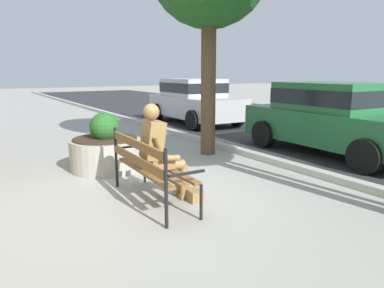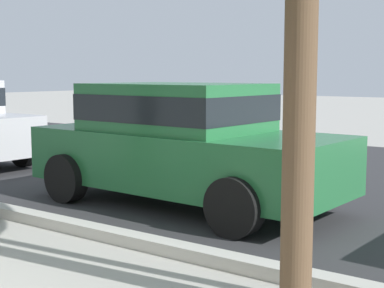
{
  "view_description": "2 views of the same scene",
  "coord_description": "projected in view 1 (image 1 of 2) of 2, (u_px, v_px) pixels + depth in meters",
  "views": [
    {
      "loc": [
        4.45,
        -2.1,
        1.77
      ],
      "look_at": [
        0.21,
        0.6,
        0.75
      ],
      "focal_mm": 32.92,
      "sensor_mm": 36.0,
      "label": 1
    },
    {
      "loc": [
        4.06,
        -1.24,
        1.68
      ],
      "look_at": [
        -0.2,
        4.63,
        0.8
      ],
      "focal_mm": 54.12,
      "sensor_mm": 36.0,
      "label": 2
    }
  ],
  "objects": [
    {
      "name": "ground_plane",
      "position": [
        150.0,
        196.0,
        5.14
      ],
      "size": [
        80.0,
        80.0,
        0.0
      ],
      "primitive_type": "plane",
      "color": "#9E9B93"
    },
    {
      "name": "parked_car_green",
      "position": [
        333.0,
        116.0,
        7.7
      ],
      "size": [
        4.17,
        2.06,
        1.56
      ],
      "color": "#236638",
      "rests_on": "ground"
    },
    {
      "name": "curb_stone",
      "position": [
        289.0,
        165.0,
        6.65
      ],
      "size": [
        60.0,
        0.2,
        0.12
      ],
      "primitive_type": "cube",
      "color": "#B2AFA8",
      "rests_on": "ground"
    },
    {
      "name": "park_bench",
      "position": [
        148.0,
        164.0,
        4.8
      ],
      "size": [
        1.82,
        0.6,
        0.95
      ],
      "color": "brown",
      "rests_on": "ground"
    },
    {
      "name": "concrete_planter",
      "position": [
        106.0,
        150.0,
        6.53
      ],
      "size": [
        1.3,
        1.3,
        1.06
      ],
      "color": "#A8A399",
      "rests_on": "ground"
    },
    {
      "name": "parked_car_silver",
      "position": [
        194.0,
        100.0,
        12.37
      ],
      "size": [
        4.17,
        2.06,
        1.56
      ],
      "color": "#B7B7BC",
      "rests_on": "ground"
    },
    {
      "name": "bronze_statue_seated",
      "position": [
        163.0,
        154.0,
        4.85
      ],
      "size": [
        0.7,
        0.78,
        1.37
      ],
      "color": "olive",
      "rests_on": "ground"
    }
  ]
}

